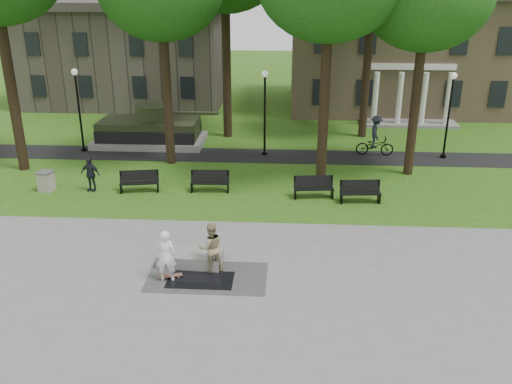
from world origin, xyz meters
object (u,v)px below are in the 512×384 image
concrete_block (190,258)px  skateboarder (166,256)px  trash_bin (46,181)px  friend_watching (211,247)px  park_bench_0 (140,181)px  cyclist (375,139)px

concrete_block → skateboarder: size_ratio=1.21×
skateboarder → trash_bin: size_ratio=1.89×
friend_watching → park_bench_0: friend_watching is taller
concrete_block → friend_watching: bearing=-27.2°
skateboarder → trash_bin: bearing=-50.3°
park_bench_0 → friend_watching: bearing=-68.5°
concrete_block → cyclist: bearing=58.0°
concrete_block → park_bench_0: 7.70m
friend_watching → park_bench_0: 8.45m
concrete_block → friend_watching: 1.12m
concrete_block → trash_bin: 10.36m
skateboarder → park_bench_0: bearing=-73.4°
concrete_block → trash_bin: bearing=140.5°
park_bench_0 → skateboarder: bearing=-79.1°
park_bench_0 → cyclist: bearing=18.5°
skateboarder → concrete_block: bearing=-121.1°
friend_watching → cyclist: bearing=-140.4°
park_bench_0 → concrete_block: bearing=-72.1°
friend_watching → trash_bin: 11.24m
friend_watching → park_bench_0: size_ratio=0.96×
skateboarder → park_bench_0: (-3.00, 7.94, -0.40)m
friend_watching → trash_bin: (-8.79, 7.00, -0.42)m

